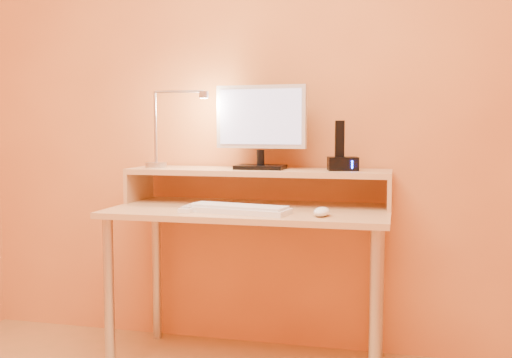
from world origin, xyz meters
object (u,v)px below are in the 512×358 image
(monitor_panel, at_px, (261,117))
(phone_dock, at_px, (343,164))
(keyboard, at_px, (238,210))
(lamp_base, at_px, (156,165))
(mouse, at_px, (322,212))
(remote_control, at_px, (192,208))

(monitor_panel, height_order, phone_dock, monitor_panel)
(monitor_panel, relative_size, keyboard, 0.98)
(lamp_base, xyz_separation_m, mouse, (0.82, -0.29, -0.15))
(mouse, bearing_deg, keyboard, -176.25)
(phone_dock, relative_size, mouse, 1.18)
(lamp_base, height_order, phone_dock, phone_dock)
(phone_dock, xyz_separation_m, keyboard, (-0.40, -0.30, -0.18))
(keyboard, xyz_separation_m, remote_control, (-0.21, 0.03, -0.00))
(lamp_base, relative_size, mouse, 0.91)
(keyboard, xyz_separation_m, mouse, (0.35, -0.02, 0.01))
(monitor_panel, height_order, keyboard, monitor_panel)
(phone_dock, bearing_deg, keyboard, -156.00)
(keyboard, height_order, remote_control, keyboard)
(phone_dock, relative_size, keyboard, 0.30)
(monitor_panel, xyz_separation_m, phone_dock, (0.37, -0.01, -0.21))
(remote_control, bearing_deg, monitor_panel, 52.00)
(keyboard, bearing_deg, monitor_panel, 95.95)
(keyboard, bearing_deg, remote_control, -177.13)
(phone_dock, distance_m, keyboard, 0.53)
(phone_dock, distance_m, remote_control, 0.69)
(monitor_panel, distance_m, remote_control, 0.53)
(monitor_panel, height_order, lamp_base, monitor_panel)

